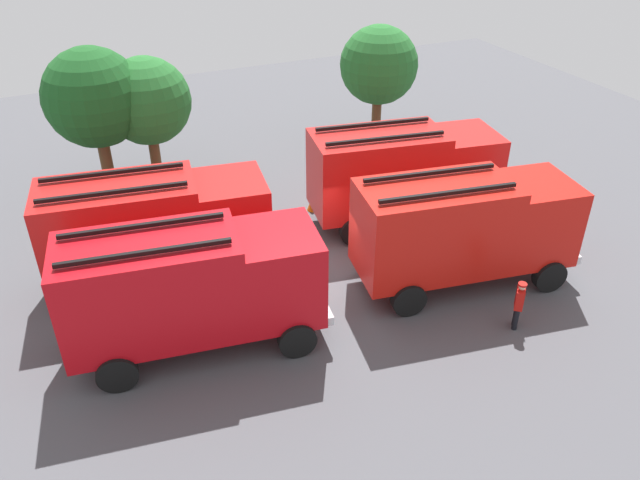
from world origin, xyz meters
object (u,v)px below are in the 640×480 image
(fire_truck_2, at_px, (156,225))
(tree_1, at_px, (147,101))
(firefighter_0, at_px, (137,214))
(fire_truck_1, at_px, (464,226))
(firefighter_1, at_px, (218,193))
(fire_truck_0, at_px, (192,285))
(tree_0, at_px, (94,98))
(firefighter_3, at_px, (490,206))
(tree_2, at_px, (379,65))
(traffic_cone_0, at_px, (313,202))
(fire_truck_3, at_px, (404,170))
(firefighter_2, at_px, (519,303))

(fire_truck_2, xyz_separation_m, tree_1, (1.36, 7.27, 1.55))
(firefighter_0, bearing_deg, fire_truck_2, 16.74)
(fire_truck_1, xyz_separation_m, firefighter_1, (-6.00, 7.54, -1.14))
(fire_truck_0, relative_size, tree_0, 1.23)
(firefighter_1, distance_m, tree_1, 4.93)
(fire_truck_2, distance_m, firefighter_3, 12.22)
(tree_1, bearing_deg, tree_2, 1.38)
(tree_0, xyz_separation_m, traffic_cone_0, (7.14, -4.94, -3.75))
(fire_truck_1, relative_size, tree_1, 1.36)
(firefighter_3, relative_size, tree_0, 0.27)
(firefighter_0, height_order, firefighter_1, firefighter_0)
(tree_0, bearing_deg, fire_truck_3, -35.62)
(fire_truck_3, distance_m, firefighter_2, 7.15)
(firefighter_1, distance_m, firefighter_2, 11.98)
(fire_truck_0, relative_size, tree_2, 1.32)
(firefighter_2, bearing_deg, tree_0, -14.65)
(firefighter_3, relative_size, tree_1, 0.30)
(firefighter_0, xyz_separation_m, tree_0, (-0.43, 4.30, 3.06))
(fire_truck_2, relative_size, tree_2, 1.32)
(firefighter_0, xyz_separation_m, tree_2, (12.33, 4.49, 2.76))
(fire_truck_2, distance_m, tree_0, 7.62)
(fire_truck_2, xyz_separation_m, tree_2, (12.13, 7.53, 1.65))
(fire_truck_2, relative_size, tree_1, 1.36)
(fire_truck_3, xyz_separation_m, tree_2, (2.86, 7.29, 1.65))
(fire_truck_3, relative_size, firefighter_3, 4.53)
(fire_truck_2, relative_size, firefighter_2, 4.63)
(traffic_cone_0, bearing_deg, fire_truck_2, -159.80)
(tree_1, xyz_separation_m, tree_2, (10.78, 0.26, 0.10))
(fire_truck_0, bearing_deg, tree_1, 92.29)
(firefighter_0, xyz_separation_m, firefighter_1, (3.14, 0.41, -0.03))
(firefighter_3, distance_m, tree_1, 14.18)
(firefighter_0, distance_m, traffic_cone_0, 6.78)
(firefighter_3, height_order, tree_0, tree_0)
(firefighter_3, bearing_deg, firefighter_2, 71.91)
(firefighter_0, relative_size, firefighter_3, 1.11)
(fire_truck_0, distance_m, firefighter_0, 6.81)
(fire_truck_0, xyz_separation_m, traffic_cone_0, (6.28, 6.06, -1.81))
(tree_1, xyz_separation_m, traffic_cone_0, (5.16, -4.88, -3.36))
(tree_0, bearing_deg, tree_1, -1.88)
(firefighter_1, xyz_separation_m, tree_1, (-1.58, 3.82, 2.69))
(fire_truck_0, bearing_deg, traffic_cone_0, 52.13)
(tree_0, relative_size, tree_2, 1.08)
(fire_truck_0, bearing_deg, tree_0, 102.63)
(fire_truck_1, height_order, traffic_cone_0, fire_truck_1)
(firefighter_0, bearing_deg, firefighter_1, 110.44)
(fire_truck_2, relative_size, fire_truck_3, 1.00)
(fire_truck_1, xyz_separation_m, firefighter_3, (3.11, 2.46, -1.23))
(tree_2, bearing_deg, fire_truck_0, -136.76)
(fire_truck_0, height_order, firefighter_0, fire_truck_0)
(fire_truck_1, bearing_deg, fire_truck_0, -173.50)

